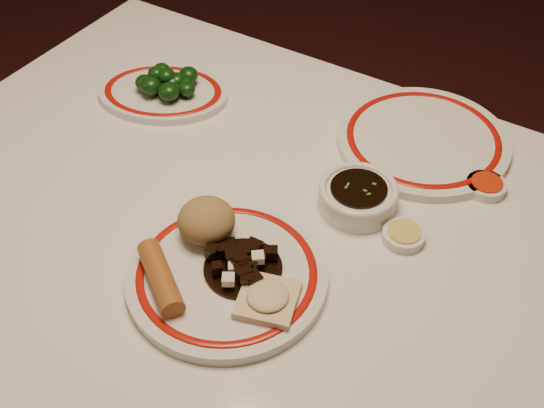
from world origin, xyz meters
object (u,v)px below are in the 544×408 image
(dining_table, at_px, (245,257))
(broccoli_plate, at_px, (163,93))
(main_plate, at_px, (227,275))
(broccoli_pile, at_px, (167,82))
(stirfry_heap, at_px, (242,263))
(soy_bowl, at_px, (358,198))
(spring_roll, at_px, (161,277))
(rice_mound, at_px, (206,220))
(fried_wonton, at_px, (268,298))

(dining_table, relative_size, broccoli_plate, 4.11)
(main_plate, bearing_deg, broccoli_pile, 138.24)
(stirfry_heap, relative_size, soy_bowl, 0.92)
(main_plate, height_order, soy_bowl, soy_bowl)
(broccoli_pile, bearing_deg, spring_roll, -53.18)
(main_plate, bearing_deg, rice_mound, 145.73)
(main_plate, distance_m, stirfry_heap, 0.03)
(rice_mound, height_order, spring_roll, rice_mound)
(soy_bowl, bearing_deg, spring_roll, -117.33)
(dining_table, height_order, soy_bowl, soy_bowl)
(fried_wonton, bearing_deg, rice_mound, 157.32)
(dining_table, bearing_deg, broccoli_plate, 148.33)
(stirfry_heap, bearing_deg, fried_wonton, -27.25)
(soy_bowl, bearing_deg, rice_mound, -129.76)
(dining_table, xyz_separation_m, spring_roll, (-0.01, -0.18, 0.13))
(dining_table, xyz_separation_m, soy_bowl, (0.14, 0.11, 0.11))
(main_plate, relative_size, soy_bowl, 2.96)
(main_plate, relative_size, fried_wonton, 3.72)
(fried_wonton, relative_size, stirfry_heap, 0.86)
(dining_table, bearing_deg, spring_roll, -94.56)
(main_plate, height_order, broccoli_pile, broccoli_pile)
(dining_table, height_order, rice_mound, rice_mound)
(dining_table, relative_size, soy_bowl, 9.95)
(broccoli_pile, bearing_deg, broccoli_plate, -172.68)
(spring_roll, height_order, stirfry_heap, spring_roll)
(fried_wonton, xyz_separation_m, broccoli_pile, (-0.41, 0.32, 0.01))
(rice_mound, distance_m, soy_bowl, 0.24)
(broccoli_pile, bearing_deg, dining_table, -32.95)
(dining_table, bearing_deg, soy_bowl, 39.64)
(spring_roll, relative_size, broccoli_pile, 1.10)
(broccoli_plate, xyz_separation_m, broccoli_pile, (0.01, 0.00, 0.03))
(spring_roll, distance_m, stirfry_heap, 0.11)
(spring_roll, bearing_deg, broccoli_plate, 73.17)
(dining_table, bearing_deg, rice_mound, -102.60)
(main_plate, bearing_deg, soy_bowl, 68.48)
(soy_bowl, bearing_deg, main_plate, -111.52)
(broccoli_pile, bearing_deg, main_plate, -41.76)
(broccoli_plate, relative_size, broccoli_pile, 2.66)
(spring_roll, height_order, soy_bowl, spring_roll)
(stirfry_heap, height_order, soy_bowl, stirfry_heap)
(fried_wonton, bearing_deg, dining_table, 134.05)
(broccoli_plate, height_order, soy_bowl, soy_bowl)
(stirfry_heap, relative_size, broccoli_pile, 1.01)
(stirfry_heap, bearing_deg, main_plate, -133.30)
(spring_roll, bearing_deg, dining_table, 30.47)
(dining_table, relative_size, fried_wonton, 12.51)
(spring_roll, relative_size, broccoli_plate, 0.41)
(broccoli_plate, distance_m, soy_bowl, 0.45)
(main_plate, distance_m, broccoli_plate, 0.46)
(fried_wonton, bearing_deg, soy_bowl, 86.99)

